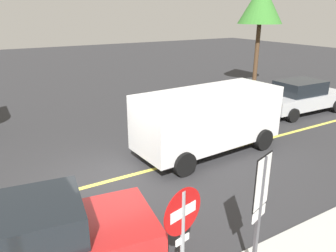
{
  "coord_description": "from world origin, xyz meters",
  "views": [
    {
      "loc": [
        -2.79,
        -8.15,
        4.72
      ],
      "look_at": [
        1.95,
        -0.17,
        1.43
      ],
      "focal_mm": 34.68,
      "sensor_mm": 36.0,
      "label": 1
    }
  ],
  "objects": [
    {
      "name": "tree_centre_verge",
      "position": [
        13.04,
        7.26,
        5.15
      ],
      "size": [
        2.75,
        2.75,
        6.42
      ],
      "color": "#513823",
      "rests_on": "ground_plane"
    },
    {
      "name": "ground_plane",
      "position": [
        0.0,
        0.0,
        0.0
      ],
      "size": [
        80.0,
        80.0,
        0.0
      ],
      "primitive_type": "plane",
      "color": "#2D2D30"
    },
    {
      "name": "car_silver_approaching",
      "position": [
        10.62,
        1.73,
        0.8
      ],
      "size": [
        4.6,
        2.08,
        1.59
      ],
      "color": "#B7BABF",
      "rests_on": "ground_plane"
    },
    {
      "name": "lane_marking_centre",
      "position": [
        3.0,
        0.0,
        0.01
      ],
      "size": [
        28.0,
        0.16,
        0.01
      ],
      "primitive_type": "cube",
      "color": "#E0D14C"
    },
    {
      "name": "white_van",
      "position": [
        3.81,
        0.28,
        1.27
      ],
      "size": [
        5.31,
        2.51,
        2.2
      ],
      "color": "white",
      "rests_on": "ground_plane"
    },
    {
      "name": "speed_limit_sign",
      "position": [
        1.01,
        -4.84,
        1.76
      ],
      "size": [
        0.52,
        0.18,
        2.52
      ],
      "color": "#4C4C51",
      "rests_on": "ground_plane"
    },
    {
      "name": "car_red_behind_van",
      "position": [
        -2.41,
        -2.81,
        0.8
      ],
      "size": [
        4.54,
        2.52,
        1.58
      ],
      "color": "red",
      "rests_on": "ground_plane"
    },
    {
      "name": "stop_sign",
      "position": [
        -0.54,
        -4.78,
        1.6
      ],
      "size": [
        0.74,
        0.19,
        2.34
      ],
      "color": "gray",
      "rests_on": "ground_plane"
    }
  ]
}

